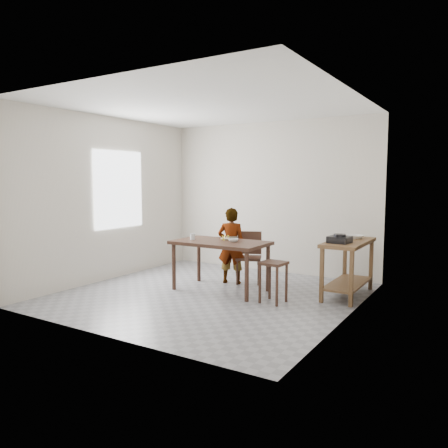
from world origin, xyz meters
The scene contains 17 objects.
floor centered at (0.00, 0.00, -0.02)m, with size 4.00×4.00×0.04m, color gray.
ceiling centered at (0.00, 0.00, 2.72)m, with size 4.00×4.00×0.04m, color white.
wall_back centered at (0.00, 2.02, 1.35)m, with size 4.00×0.04×2.70m, color beige.
wall_front centered at (0.00, -2.02, 1.35)m, with size 4.00×0.04×2.70m, color beige.
wall_left centered at (-2.02, 0.00, 1.35)m, with size 0.04×4.00×2.70m, color beige.
wall_right centered at (2.02, 0.00, 1.35)m, with size 0.04×4.00×2.70m, color beige.
window_pane centered at (-1.97, 0.20, 1.50)m, with size 0.02×1.10×1.30m, color white.
dining_table centered at (0.00, 0.30, 0.38)m, with size 1.40×0.80×0.75m, color #392218, non-canonical shape.
prep_counter centered at (1.72, 1.00, 0.40)m, with size 0.50×1.20×0.80m, color brown, non-canonical shape.
child centered at (-0.10, 0.79, 0.61)m, with size 0.45×0.29×1.22m, color white.
dining_chair centered at (0.12, 0.96, 0.41)m, with size 0.40×0.40×0.82m, color #392218, non-canonical shape.
stool centered at (0.96, 0.12, 0.28)m, with size 0.32×0.32×0.56m, color #392218, non-canonical shape.
glass_tumbler centered at (-0.45, 0.22, 0.80)m, with size 0.07×0.07×0.09m, color white.
small_bowl centered at (0.20, 0.34, 0.77)m, with size 0.15×0.15×0.05m, color silver.
banana centered at (0.01, 0.42, 0.78)m, with size 0.16×0.11×0.05m, color #DCB454, non-canonical shape.
serving_bowl centered at (1.75, 1.26, 0.83)m, with size 0.23×0.23×0.06m, color silver.
gas_burner centered at (1.67, 0.72, 0.85)m, with size 0.28×0.28×0.09m, color black.
Camera 1 is at (3.44, -5.18, 1.67)m, focal length 35.00 mm.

